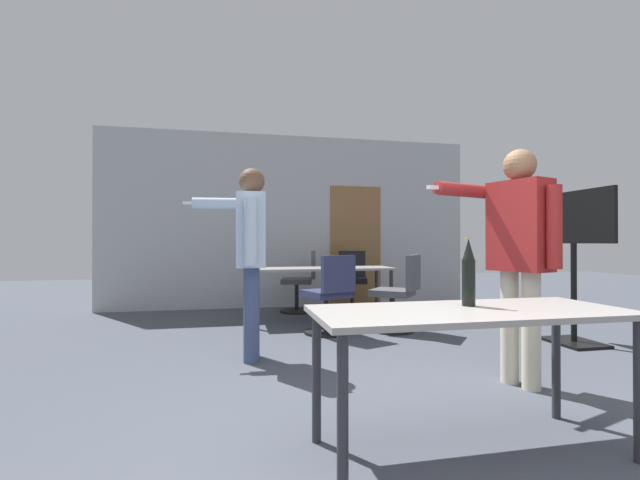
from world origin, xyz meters
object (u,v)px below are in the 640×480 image
tv_screen (574,250)px  office_chair_near_pushed (352,282)px  office_chair_far_left (302,283)px  person_far_watching (519,242)px  person_right_polo (250,244)px  office_chair_far_right (330,297)px  office_chair_mid_tucked (398,296)px  beer_bottle (469,274)px

tv_screen → office_chair_near_pushed: (-1.68, 2.66, -0.55)m
office_chair_near_pushed → office_chair_far_left: size_ratio=1.00×
person_far_watching → office_chair_near_pushed: person_far_watching is taller
office_chair_far_left → person_right_polo: bearing=172.4°
office_chair_far_right → office_chair_mid_tucked: 0.85m
office_chair_far_right → office_chair_near_pushed: 1.85m
office_chair_near_pushed → office_chair_far_left: 0.82m
person_right_polo → office_chair_mid_tucked: person_right_polo is taller
person_right_polo → beer_bottle: (1.08, -1.88, -0.15)m
office_chair_mid_tucked → office_chair_near_pushed: bearing=43.0°
tv_screen → office_chair_far_left: (-2.49, 2.64, -0.55)m
beer_bottle → office_chair_far_right: bearing=92.5°
person_far_watching → office_chair_far_right: size_ratio=1.91×
office_chair_far_left → office_chair_near_pushed: bearing=-76.6°
tv_screen → beer_bottle: size_ratio=4.36×
office_chair_far_right → beer_bottle: bearing=-107.7°
tv_screen → person_right_polo: person_right_polo is taller
beer_bottle → office_chair_far_left: bearing=92.2°
office_chair_mid_tucked → tv_screen: bearing=-81.3°
office_chair_near_pushed → office_chair_far_right: bearing=81.1°
office_chair_far_right → beer_bottle: beer_bottle is taller
tv_screen → person_far_watching: bearing=-54.1°
office_chair_near_pushed → beer_bottle: 4.52m
person_right_polo → office_chair_near_pushed: size_ratio=1.87×
office_chair_near_pushed → office_chair_mid_tucked: bearing=108.5°
person_far_watching → person_right_polo: 2.26m
person_far_watching → beer_bottle: 1.14m
tv_screen → beer_bottle: 2.93m
tv_screen → office_chair_mid_tucked: (-1.59, 0.97, -0.56)m
office_chair_near_pushed → beer_bottle: (-0.64, -4.45, 0.47)m
tv_screen → office_chair_near_pushed: size_ratio=1.73×
tv_screen → beer_bottle: tv_screen is taller
tv_screen → office_chair_far_left: tv_screen is taller
office_chair_mid_tucked → beer_bottle: bearing=-154.8°
tv_screen → office_chair_far_right: size_ratio=1.75×
office_chair_far_right → beer_bottle: (0.12, -2.77, 0.47)m
office_chair_far_left → office_chair_mid_tucked: size_ratio=1.02×
person_far_watching → person_right_polo: bearing=40.8°
office_chair_far_right → office_chair_near_pushed: (0.76, 1.68, 0.01)m
office_chair_far_right → office_chair_mid_tucked: bearing=-21.2°
office_chair_far_right → tv_screen: bearing=-42.1°
person_far_watching → office_chair_mid_tucked: person_far_watching is taller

